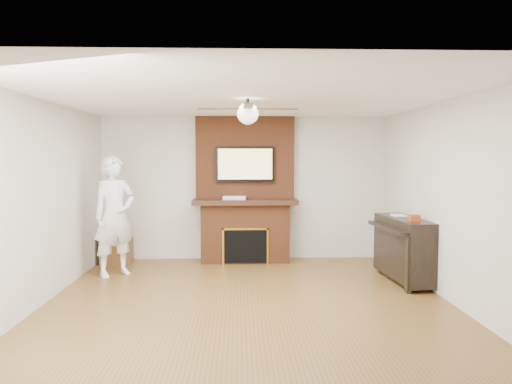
{
  "coord_description": "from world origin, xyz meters",
  "views": [
    {
      "loc": [
        -0.11,
        -6.04,
        1.8
      ],
      "look_at": [
        0.13,
        0.9,
        1.31
      ],
      "focal_mm": 35.0,
      "sensor_mm": 36.0,
      "label": 1
    }
  ],
  "objects_px": {
    "side_table": "(117,247)",
    "fireplace": "(245,204)",
    "person": "(115,216)",
    "piano": "(404,247)"
  },
  "relations": [
    {
      "from": "side_table",
      "to": "fireplace",
      "type": "bearing_deg",
      "value": -2.9
    },
    {
      "from": "person",
      "to": "side_table",
      "type": "distance_m",
      "value": 1.17
    },
    {
      "from": "fireplace",
      "to": "person",
      "type": "relative_size",
      "value": 1.38
    },
    {
      "from": "fireplace",
      "to": "person",
      "type": "xyz_separation_m",
      "value": [
        -1.99,
        -1.02,
        -0.09
      ]
    },
    {
      "from": "person",
      "to": "piano",
      "type": "xyz_separation_m",
      "value": [
        4.26,
        -0.51,
        -0.41
      ]
    },
    {
      "from": "fireplace",
      "to": "piano",
      "type": "bearing_deg",
      "value": -34.01
    },
    {
      "from": "fireplace",
      "to": "person",
      "type": "height_order",
      "value": "fireplace"
    },
    {
      "from": "side_table",
      "to": "piano",
      "type": "xyz_separation_m",
      "value": [
        4.47,
        -1.47,
        0.23
      ]
    },
    {
      "from": "person",
      "to": "piano",
      "type": "height_order",
      "value": "person"
    },
    {
      "from": "person",
      "to": "side_table",
      "type": "xyz_separation_m",
      "value": [
        -0.21,
        0.96,
        -0.64
      ]
    }
  ]
}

